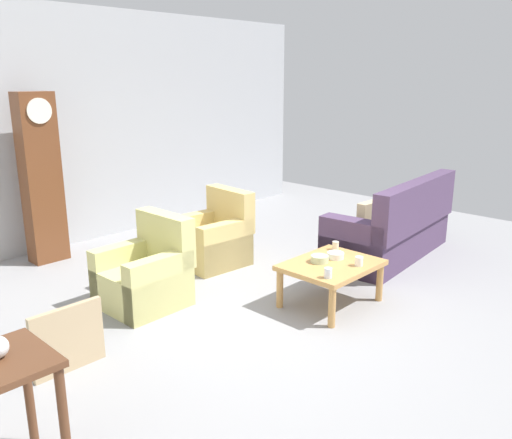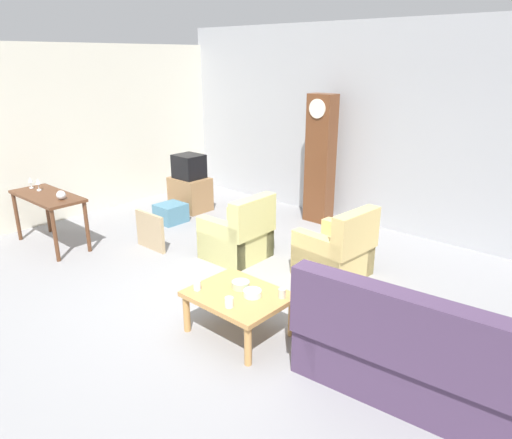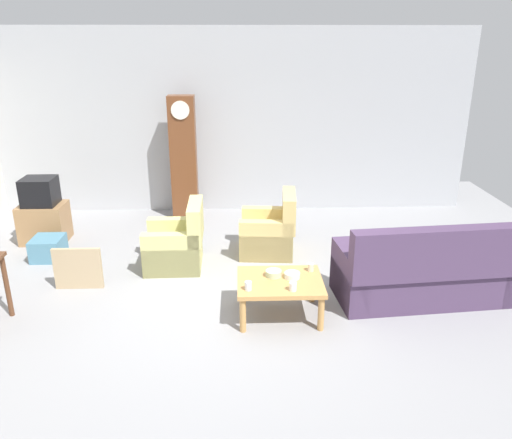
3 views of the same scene
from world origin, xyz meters
The scene contains 13 objects.
ground_plane centered at (0.00, 0.00, 0.00)m, with size 10.40×10.40×0.00m, color gray.
garage_door_wall centered at (0.00, 3.60, 1.60)m, with size 8.40×0.16×3.20m, color #ADAFB5.
couch_floral centered at (2.33, 0.00, 0.35)m, with size 2.17×1.07×1.04m.
armchair_olive_near centered at (-0.77, 1.07, 0.31)m, with size 0.80×0.77×0.92m.
armchair_olive_far centered at (0.54, 1.49, 0.31)m, with size 0.85×0.82×0.92m.
coffee_table_wood centered at (0.54, -0.31, 0.39)m, with size 0.96×0.76×0.45m.
grandfather_clock centered at (-0.85, 3.11, 1.06)m, with size 0.44×0.30×2.11m.
framed_picture_leaning centered at (-1.95, 0.45, 0.27)m, with size 0.60×0.05×0.55m, color tan.
cup_white_porcelain centered at (0.66, -0.56, 0.50)m, with size 0.08×0.08×0.10m, color white.
cup_blue_rimmed centered at (0.18, -0.53, 0.50)m, with size 0.07×0.07×0.10m, color silver.
cup_cream_tall centered at (0.92, -0.09, 0.50)m, with size 0.07×0.07×0.09m, color beige.
bowl_white_stacked centered at (0.68, -0.25, 0.48)m, with size 0.18×0.18×0.06m, color white.
bowl_shallow_green centered at (0.48, -0.20, 0.48)m, with size 0.18×0.18×0.07m, color #B2C69E.
Camera 1 is at (-3.66, -3.25, 2.30)m, focal length 37.04 mm.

